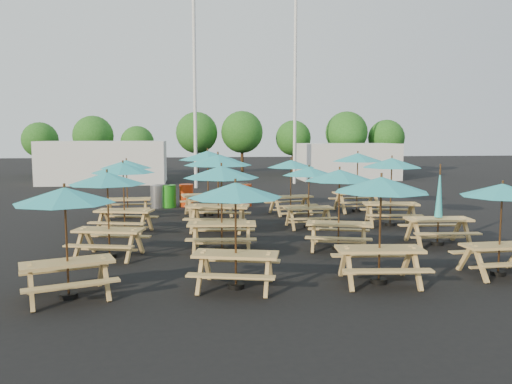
{
  "coord_description": "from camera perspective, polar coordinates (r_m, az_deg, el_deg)",
  "views": [
    {
      "loc": [
        -2.38,
        -16.28,
        3.1
      ],
      "look_at": [
        0.0,
        1.5,
        1.1
      ],
      "focal_mm": 35.0,
      "sensor_mm": 36.0,
      "label": 1
    }
  ],
  "objects": [
    {
      "name": "picnic_unit_13",
      "position": [
        15.17,
        20.14,
        -2.16
      ],
      "size": [
        1.95,
        1.74,
        2.33
      ],
      "rotation": [
        0.0,
        0.0,
        -0.09
      ],
      "color": "tan",
      "rests_on": "ground"
    },
    {
      "name": "picnic_unit_9",
      "position": [
        13.74,
        9.52,
        1.36
      ],
      "size": [
        2.43,
        2.43,
        2.23
      ],
      "rotation": [
        0.0,
        0.0,
        -0.3
      ],
      "color": "tan",
      "rests_on": "ground"
    },
    {
      "name": "tree_0",
      "position": [
        43.15,
        -23.45,
        5.47
      ],
      "size": [
        2.8,
        2.8,
        4.24
      ],
      "color": "#382314",
      "rests_on": "ground"
    },
    {
      "name": "picnic_unit_1",
      "position": [
        13.18,
        -16.63,
        0.93
      ],
      "size": [
        2.36,
        2.36,
        2.22
      ],
      "rotation": [
        0.0,
        0.0,
        -0.25
      ],
      "color": "tan",
      "rests_on": "ground"
    },
    {
      "name": "tree_7",
      "position": [
        42.35,
        14.67,
        6.0
      ],
      "size": [
        2.95,
        2.95,
        4.48
      ],
      "color": "#382314",
      "rests_on": "ground"
    },
    {
      "name": "picnic_unit_6",
      "position": [
        16.29,
        -4.36,
        3.14
      ],
      "size": [
        2.66,
        2.66,
        2.54
      ],
      "rotation": [
        0.0,
        0.0,
        -0.23
      ],
      "color": "tan",
      "rests_on": "ground"
    },
    {
      "name": "picnic_unit_8",
      "position": [
        10.69,
        14.1,
        0.12
      ],
      "size": [
        2.19,
        2.19,
        2.29
      ],
      "rotation": [
        0.0,
        0.0,
        -0.11
      ],
      "color": "tan",
      "rests_on": "ground"
    },
    {
      "name": "waste_bin_0",
      "position": [
        22.39,
        -10.62,
        -0.43
      ],
      "size": [
        0.61,
        0.61,
        0.99
      ],
      "primitive_type": "cylinder",
      "color": "gray",
      "rests_on": "ground"
    },
    {
      "name": "picnic_unit_12",
      "position": [
        12.28,
        26.31,
        -0.38
      ],
      "size": [
        1.87,
        1.87,
        2.09
      ],
      "rotation": [
        0.0,
        0.0,
        0.03
      ],
      "color": "tan",
      "rests_on": "ground"
    },
    {
      "name": "tree_6",
      "position": [
        41.16,
        10.3,
        6.71
      ],
      "size": [
        3.38,
        3.38,
        5.13
      ],
      "color": "#382314",
      "rests_on": "ground"
    },
    {
      "name": "tree_1",
      "position": [
        40.86,
        -18.11,
        6.11
      ],
      "size": [
        3.11,
        3.11,
        4.72
      ],
      "color": "#382314",
      "rests_on": "ground"
    },
    {
      "name": "mast_1",
      "position": [
        33.14,
        4.48,
        11.36
      ],
      "size": [
        0.2,
        0.2,
        12.0
      ],
      "primitive_type": "cylinder",
      "color": "silver",
      "rests_on": "ground"
    },
    {
      "name": "waste_bin_1",
      "position": [
        22.16,
        -11.18,
        -0.52
      ],
      "size": [
        0.61,
        0.61,
        0.99
      ],
      "primitive_type": "cylinder",
      "color": "gray",
      "rests_on": "ground"
    },
    {
      "name": "picnic_unit_7",
      "position": [
        19.48,
        -5.54,
        3.73
      ],
      "size": [
        2.53,
        2.53,
        2.57
      ],
      "rotation": [
        0.0,
        0.0,
        0.14
      ],
      "color": "tan",
      "rests_on": "ground"
    },
    {
      "name": "picnic_unit_5",
      "position": [
        13.37,
        -3.97,
        1.71
      ],
      "size": [
        2.23,
        2.23,
        2.34
      ],
      "rotation": [
        0.0,
        0.0,
        -0.1
      ],
      "color": "tan",
      "rests_on": "ground"
    },
    {
      "name": "picnic_unit_15",
      "position": [
        20.94,
        11.54,
        3.52
      ],
      "size": [
        2.25,
        2.25,
        2.45
      ],
      "rotation": [
        0.0,
        0.0,
        0.06
      ],
      "color": "tan",
      "rests_on": "ground"
    },
    {
      "name": "tree_5",
      "position": [
        41.85,
        4.27,
        6.16
      ],
      "size": [
        2.94,
        2.94,
        4.45
      ],
      "color": "#382314",
      "rests_on": "ground"
    },
    {
      "name": "ground",
      "position": [
        16.75,
        0.68,
        -4.31
      ],
      "size": [
        120.0,
        120.0,
        0.0
      ],
      "primitive_type": "plane",
      "color": "black",
      "rests_on": "ground"
    },
    {
      "name": "waste_bin_5",
      "position": [
        22.31,
        -1.29,
        -0.35
      ],
      "size": [
        0.61,
        0.61,
        0.99
      ],
      "primitive_type": "cylinder",
      "color": "red",
      "rests_on": "ground"
    },
    {
      "name": "picnic_unit_11",
      "position": [
        19.87,
        4.01,
        2.86
      ],
      "size": [
        2.26,
        2.26,
        2.2
      ],
      "rotation": [
        0.0,
        0.0,
        0.2
      ],
      "color": "tan",
      "rests_on": "ground"
    },
    {
      "name": "picnic_unit_10",
      "position": [
        16.97,
        6.07,
        1.97
      ],
      "size": [
        1.9,
        1.9,
        2.1
      ],
      "rotation": [
        0.0,
        0.0,
        0.04
      ],
      "color": "tan",
      "rests_on": "ground"
    },
    {
      "name": "picnic_unit_0",
      "position": [
        10.07,
        -21.0,
        -1.08
      ],
      "size": [
        2.4,
        2.4,
        2.17
      ],
      "rotation": [
        0.0,
        0.0,
        0.33
      ],
      "color": "tan",
      "rests_on": "ground"
    },
    {
      "name": "picnic_unit_2",
      "position": [
        16.38,
        -14.94,
        2.2
      ],
      "size": [
        2.43,
        2.43,
        2.29
      ],
      "rotation": [
        0.0,
        0.0,
        -0.25
      ],
      "color": "tan",
      "rests_on": "ground"
    },
    {
      "name": "tree_2",
      "position": [
        40.14,
        -13.41,
        5.5
      ],
      "size": [
        2.59,
        2.59,
        3.93
      ],
      "color": "#382314",
      "rests_on": "ground"
    },
    {
      "name": "waste_bin_4",
      "position": [
        22.61,
        -1.64,
        -0.26
      ],
      "size": [
        0.61,
        0.61,
        0.99
      ],
      "primitive_type": "cylinder",
      "color": "gray",
      "rests_on": "ground"
    },
    {
      "name": "picnic_unit_14",
      "position": [
        17.88,
        15.25,
        2.79
      ],
      "size": [
        2.42,
        2.42,
        2.39
      ],
      "rotation": [
        0.0,
        0.0,
        -0.19
      ],
      "color": "tan",
      "rests_on": "ground"
    },
    {
      "name": "tree_4",
      "position": [
        40.77,
        -1.6,
        6.85
      ],
      "size": [
        3.41,
        3.41,
        5.17
      ],
      "color": "#382314",
      "rests_on": "ground"
    },
    {
      "name": "mast_0",
      "position": [
        30.43,
        -7.02,
        11.78
      ],
      "size": [
        0.2,
        0.2,
        12.0
      ],
      "primitive_type": "cylinder",
      "color": "silver",
      "rests_on": "ground"
    },
    {
      "name": "event_tent_0",
      "position": [
        34.78,
        -16.93,
        3.28
      ],
      "size": [
        8.0,
        4.0,
        2.8
      ],
      "primitive_type": "cube",
      "color": "silver",
      "rests_on": "ground"
    },
    {
      "name": "waste_bin_2",
      "position": [
        22.21,
        -9.93,
        -0.47
      ],
      "size": [
        0.61,
        0.61,
        0.99
      ],
      "primitive_type": "cylinder",
      "color": "#1F8718",
      "rests_on": "ground"
    },
    {
      "name": "event_tent_1",
      "position": [
        37.12,
        10.27,
        3.47
      ],
      "size": [
        7.0,
        4.0,
        2.6
      ],
      "primitive_type": "cube",
      "color": "silver",
      "rests_on": "ground"
    },
    {
      "name": "waste_bin_3",
      "position": [
        22.43,
        -7.96,
        -0.37
      ],
      "size": [
        0.61,
        0.61,
        0.99
      ],
      "primitive_type": "cylinder",
      "color": "red",
      "rests_on": "ground"
    },
    {
      "name": "tree_3",
      "position": [
        41.01,
        -6.79,
        6.74
      ],
      "size": [
        3.36,
        3.36,
        5.09
      ],
      "color": "#382314",
      "rests_on": "ground"
    },
    {
      "name": "picnic_unit_3",
      "position": [
        19.57,
        -14.58,
        2.7
      ],
      "size": [
        1.99,
        1.99,
        2.23
      ],
      "rotation": [
        0.0,
        0.0,
        0.03
      ],
      "color": "tan",
      "rests_on": "ground"
    },
    {
      "name": "picnic_unit_4",
      "position": [
        10.03,
        -2.36,
        -0.52
      ],
      "size": [
        2.34,
        2.34,
        2.2
      ],
      "rotation": [
        0.0,
        0.0,
        -0.25
      ],
      "color": "tan",
      "rests_on": "ground"
    }
  ]
}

